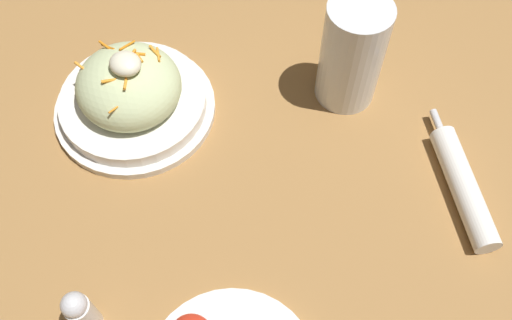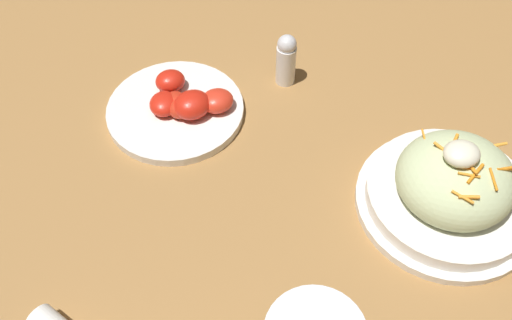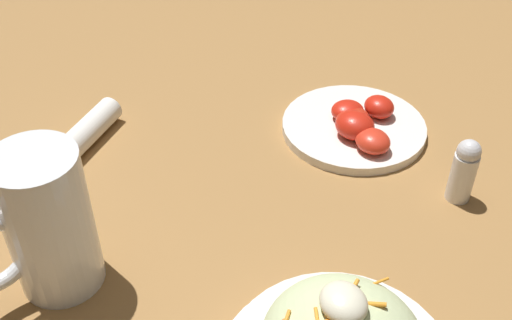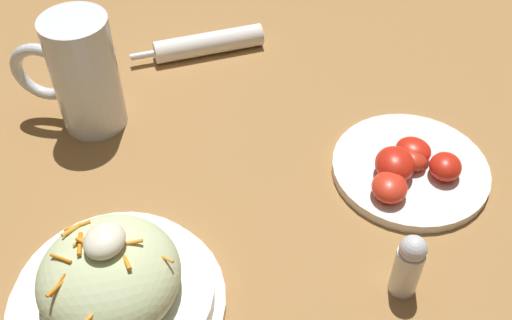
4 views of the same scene
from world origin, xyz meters
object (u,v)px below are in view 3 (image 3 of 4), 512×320
object	(u,v)px
beer_mug	(47,229)
napkin_roll	(76,142)
salt_shaker	(464,170)
tomato_plate	(356,125)

from	to	relation	value
beer_mug	napkin_roll	xyz separation A→B (m)	(-0.20, 0.07, -0.05)
napkin_roll	salt_shaker	distance (m)	0.47
beer_mug	tomato_plate	bearing A→B (deg)	100.46
beer_mug	salt_shaker	size ratio (longest dim) A/B	1.91
napkin_roll	salt_shaker	bearing A→B (deg)	52.92
beer_mug	salt_shaker	distance (m)	0.45
beer_mug	tomato_plate	distance (m)	0.42
beer_mug	tomato_plate	xyz separation A→B (m)	(-0.07, 0.40, -0.06)
napkin_roll	beer_mug	bearing A→B (deg)	-18.63
beer_mug	tomato_plate	size ratio (longest dim) A/B	0.82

